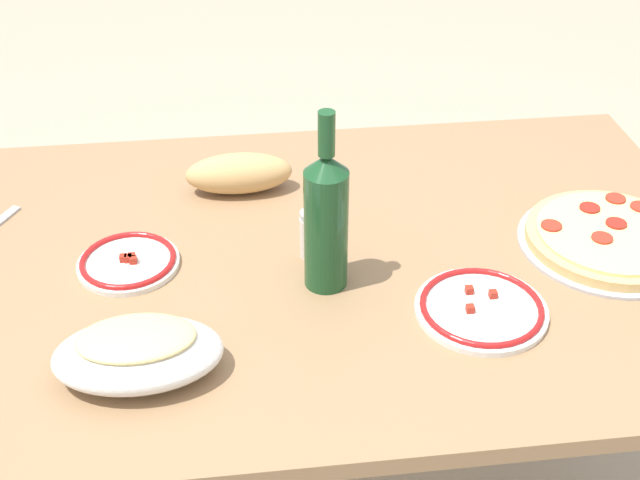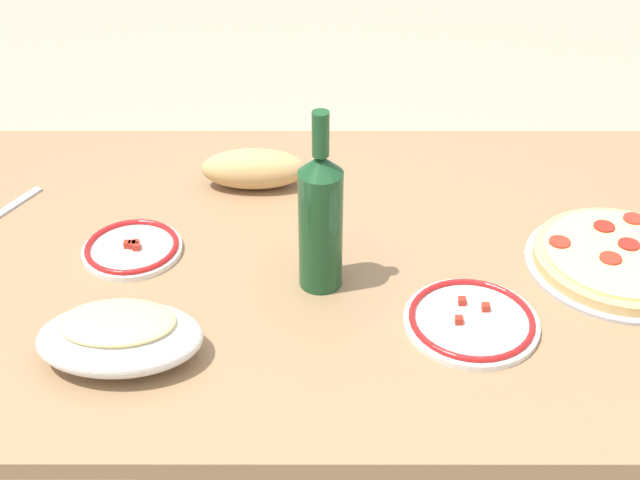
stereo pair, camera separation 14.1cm
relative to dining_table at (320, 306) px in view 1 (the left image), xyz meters
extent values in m
cube|color=#93704C|center=(0.00, 0.00, 0.10)|extent=(1.41, 0.91, 0.03)
cylinder|color=#33302D|center=(-0.65, -0.39, -0.27)|extent=(0.07, 0.07, 0.72)
cylinder|color=#33302D|center=(0.65, -0.39, -0.27)|extent=(0.07, 0.07, 0.72)
cylinder|color=#B7B7BC|center=(-0.50, 0.03, 0.12)|extent=(0.31, 0.31, 0.01)
cylinder|color=#DBB26B|center=(-0.50, 0.03, 0.13)|extent=(0.29, 0.29, 0.02)
cylinder|color=#EFD684|center=(-0.50, 0.03, 0.14)|extent=(0.25, 0.25, 0.01)
cylinder|color=maroon|center=(-0.49, -0.04, 0.15)|extent=(0.04, 0.04, 0.00)
cylinder|color=#B22D1E|center=(-0.55, -0.06, 0.15)|extent=(0.04, 0.04, 0.00)
cylinder|color=maroon|center=(-0.52, 0.01, 0.15)|extent=(0.04, 0.04, 0.00)
cylinder|color=#B22D1E|center=(-0.48, 0.05, 0.15)|extent=(0.04, 0.04, 0.00)
cylinder|color=#B22D1E|center=(-0.40, 0.01, 0.15)|extent=(0.04, 0.04, 0.00)
ellipsoid|color=white|center=(0.29, 0.25, 0.15)|extent=(0.24, 0.15, 0.07)
ellipsoid|color=#AD2819|center=(0.29, 0.25, 0.16)|extent=(0.20, 0.12, 0.03)
ellipsoid|color=#EFD684|center=(0.29, 0.25, 0.18)|extent=(0.17, 0.10, 0.02)
cylinder|color=#194723|center=(0.00, 0.08, 0.22)|extent=(0.07, 0.07, 0.21)
cone|color=#194723|center=(0.00, 0.08, 0.34)|extent=(0.07, 0.07, 0.03)
cylinder|color=#194723|center=(0.00, 0.08, 0.39)|extent=(0.03, 0.03, 0.07)
cylinder|color=white|center=(-0.23, 0.18, 0.12)|extent=(0.21, 0.21, 0.01)
torus|color=red|center=(-0.23, 0.18, 0.13)|extent=(0.19, 0.19, 0.01)
cube|color=#AD2819|center=(-0.26, 0.16, 0.13)|extent=(0.01, 0.01, 0.01)
cube|color=#AD2819|center=(-0.22, 0.15, 0.13)|extent=(0.01, 0.01, 0.01)
cube|color=#AD2819|center=(-0.21, 0.19, 0.13)|extent=(0.01, 0.01, 0.01)
cylinder|color=white|center=(0.32, -0.01, 0.12)|extent=(0.17, 0.17, 0.01)
torus|color=red|center=(0.32, -0.01, 0.13)|extent=(0.16, 0.16, 0.01)
cube|color=#AD2819|center=(0.31, 0.00, 0.13)|extent=(0.01, 0.01, 0.01)
cube|color=#AD2819|center=(0.32, -0.01, 0.13)|extent=(0.01, 0.01, 0.01)
cube|color=#AD2819|center=(0.32, -0.01, 0.13)|extent=(0.01, 0.01, 0.01)
cube|color=#AD2819|center=(0.33, -0.01, 0.13)|extent=(0.01, 0.01, 0.01)
ellipsoid|color=tan|center=(0.13, -0.23, 0.15)|extent=(0.20, 0.08, 0.08)
cylinder|color=silver|center=(0.01, 0.00, 0.15)|extent=(0.04, 0.04, 0.07)
cylinder|color=#B7B7BC|center=(0.01, 0.00, 0.20)|extent=(0.04, 0.04, 0.01)
camera|label=1|loc=(0.14, 1.15, 0.95)|focal=46.88mm
camera|label=2|loc=(0.00, 1.16, 0.95)|focal=46.88mm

